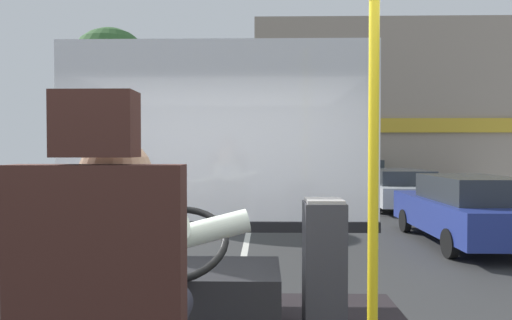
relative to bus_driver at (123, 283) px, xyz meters
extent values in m
cube|color=#333333|center=(0.09, 9.15, -1.47)|extent=(18.00, 44.00, 0.05)
cube|color=silver|center=(0.09, 9.15, -1.45)|extent=(0.12, 39.60, 0.00)
cube|color=#381E19|center=(0.00, -0.22, 0.06)|extent=(0.48, 0.10, 0.66)
cube|color=#381E19|center=(0.00, -0.22, 0.50)|extent=(0.22, 0.10, 0.18)
cylinder|color=silver|center=(0.00, -0.06, 0.00)|extent=(0.36, 0.36, 0.52)
cube|color=navy|center=(0.00, 0.12, 0.06)|extent=(0.06, 0.01, 0.32)
sphere|color=#A37A5B|center=(0.00, -0.06, 0.36)|extent=(0.23, 0.23, 0.23)
cylinder|color=silver|center=(0.11, 0.22, 0.10)|extent=(0.61, 0.21, 0.22)
cylinder|color=silver|center=(-0.11, 0.22, 0.10)|extent=(0.61, 0.21, 0.22)
cube|color=black|center=(0.00, 1.20, -0.47)|extent=(1.10, 0.56, 0.40)
cylinder|color=black|center=(0.00, 0.83, -0.18)|extent=(0.07, 0.24, 0.36)
torus|color=black|center=(0.00, 0.73, -0.02)|extent=(0.57, 0.52, 0.31)
cylinder|color=black|center=(0.00, 0.73, -0.02)|extent=(0.16, 0.15, 0.10)
cylinder|color=yellow|center=(0.91, 0.44, 0.44)|extent=(0.04, 0.04, 2.21)
cube|color=#333338|center=(0.80, 1.15, -0.27)|extent=(0.23, 0.25, 0.80)
cube|color=#9E9993|center=(0.80, 1.15, 0.14)|extent=(0.21, 0.23, 0.02)
cube|color=white|center=(0.09, 1.97, 0.58)|extent=(2.50, 0.01, 1.40)
cube|color=black|center=(0.09, 1.97, -0.16)|extent=(2.50, 0.08, 0.08)
cylinder|color=#4C3828|center=(-4.11, 11.70, 0.29)|extent=(0.29, 0.29, 3.48)
sphere|color=#33602D|center=(-4.11, 11.70, 2.82)|extent=(2.42, 2.42, 2.42)
cube|color=gray|center=(6.35, 19.56, 2.31)|extent=(12.67, 4.18, 7.52)
cube|color=gold|center=(6.35, 17.41, 1.45)|extent=(12.16, 0.12, 0.60)
cube|color=navy|center=(4.48, 7.50, -0.88)|extent=(1.71, 3.95, 0.63)
cube|color=#282D33|center=(4.48, 7.26, -0.33)|extent=(1.41, 2.17, 0.48)
cylinder|color=black|center=(5.30, 8.72, -1.19)|extent=(0.14, 0.51, 0.51)
cylinder|color=black|center=(3.67, 8.72, -1.19)|extent=(0.14, 0.51, 0.51)
cylinder|color=black|center=(3.67, 6.27, -1.19)|extent=(0.14, 0.51, 0.51)
cube|color=silver|center=(4.71, 13.02, -0.93)|extent=(1.98, 4.39, 0.57)
cube|color=#282D33|center=(4.71, 12.76, -0.43)|extent=(1.62, 2.42, 0.44)
cylinder|color=black|center=(5.65, 14.38, -1.22)|extent=(0.14, 0.47, 0.47)
cylinder|color=black|center=(3.77, 14.38, -1.22)|extent=(0.14, 0.47, 0.47)
cylinder|color=black|center=(5.65, 11.66, -1.22)|extent=(0.14, 0.47, 0.47)
cylinder|color=black|center=(3.77, 11.66, -1.22)|extent=(0.14, 0.47, 0.47)
cube|color=#195633|center=(4.55, 17.87, -0.84)|extent=(1.75, 4.29, 0.67)
cube|color=#282D33|center=(4.55, 17.61, -0.25)|extent=(1.44, 2.36, 0.51)
cylinder|color=black|center=(5.38, 19.20, -1.18)|extent=(0.14, 0.55, 0.55)
cylinder|color=black|center=(3.72, 19.20, -1.18)|extent=(0.14, 0.55, 0.55)
cylinder|color=black|center=(5.38, 16.54, -1.18)|extent=(0.14, 0.55, 0.55)
cylinder|color=black|center=(3.72, 16.54, -1.18)|extent=(0.14, 0.55, 0.55)
cube|color=maroon|center=(4.61, 23.46, -0.83)|extent=(1.81, 4.23, 0.68)
cube|color=#282D33|center=(4.61, 23.21, -0.23)|extent=(1.48, 2.33, 0.52)
cylinder|color=black|center=(5.47, 24.77, -1.17)|extent=(0.14, 0.56, 0.56)
cylinder|color=black|center=(3.75, 24.77, -1.17)|extent=(0.14, 0.56, 0.56)
cylinder|color=black|center=(5.47, 22.15, -1.17)|extent=(0.14, 0.56, 0.56)
cylinder|color=black|center=(3.75, 22.15, -1.17)|extent=(0.14, 0.56, 0.56)
camera|label=1|loc=(0.46, -1.42, 0.44)|focal=31.09mm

